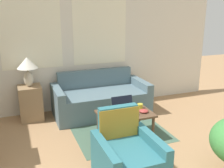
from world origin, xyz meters
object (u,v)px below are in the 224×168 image
object	(u,v)px
coffee_table	(125,116)
laptop	(124,110)
cup_navy	(107,113)
cup_yellow	(140,106)
armchair	(127,159)
snack_bowl	(144,111)
couch	(100,100)
table_lamp	(27,67)
tv_remote	(106,112)

from	to	relation	value
coffee_table	laptop	size ratio (longest dim) A/B	2.43
cup_navy	cup_yellow	world-z (taller)	cup_navy
armchair	snack_bowl	distance (m)	1.10
armchair	cup_navy	distance (m)	0.97
couch	table_lamp	world-z (taller)	table_lamp
laptop	snack_bowl	xyz separation A→B (m)	(0.29, -0.09, -0.03)
couch	laptop	bearing A→B (deg)	-89.13
table_lamp	cup_yellow	world-z (taller)	table_lamp
tv_remote	armchair	bearing A→B (deg)	-95.95
armchair	cup_yellow	bearing A→B (deg)	56.15
table_lamp	cup_navy	distance (m)	1.72
tv_remote	snack_bowl	bearing A→B (deg)	-20.87
cup_navy	cup_yellow	xyz separation A→B (m)	(0.61, 0.09, -0.01)
armchair	snack_bowl	xyz separation A→B (m)	(0.67, 0.86, 0.19)
coffee_table	cup_navy	bearing A→B (deg)	-178.80
armchair	laptop	world-z (taller)	armchair
laptop	snack_bowl	distance (m)	0.30
cup_yellow	tv_remote	size ratio (longest dim) A/B	0.59
cup_yellow	tv_remote	xyz separation A→B (m)	(-0.58, 0.04, -0.03)
armchair	table_lamp	distance (m)	2.53
table_lamp	coffee_table	distance (m)	1.95
armchair	laptop	distance (m)	1.04
table_lamp	laptop	size ratio (longest dim) A/B	1.53
snack_bowl	coffee_table	bearing A→B (deg)	161.94
snack_bowl	tv_remote	distance (m)	0.60
laptop	tv_remote	distance (m)	0.30
couch	cup_navy	xyz separation A→B (m)	(-0.28, -1.13, 0.21)
table_lamp	coffee_table	size ratio (longest dim) A/B	0.63
table_lamp	couch	bearing A→B (deg)	-6.73
armchair	couch	bearing A→B (deg)	80.10
cup_navy	snack_bowl	size ratio (longest dim) A/B	0.70
armchair	cup_navy	bearing A→B (deg)	84.75
cup_navy	tv_remote	size ratio (longest dim) A/B	0.64
cup_navy	tv_remote	bearing A→B (deg)	78.98
laptop	cup_yellow	xyz separation A→B (m)	(0.31, 0.09, -0.02)
coffee_table	table_lamp	bearing A→B (deg)	135.97
coffee_table	tv_remote	world-z (taller)	tv_remote
couch	snack_bowl	xyz separation A→B (m)	(0.31, -1.22, 0.18)
cup_yellow	cup_navy	bearing A→B (deg)	-171.44
coffee_table	tv_remote	bearing A→B (deg)	156.50
cup_yellow	tv_remote	bearing A→B (deg)	176.25
couch	table_lamp	bearing A→B (deg)	173.27
coffee_table	laptop	world-z (taller)	laptop
table_lamp	cup_yellow	size ratio (longest dim) A/B	5.76
laptop	coffee_table	bearing A→B (deg)	2.36
table_lamp	tv_remote	xyz separation A→B (m)	(1.04, -1.16, -0.57)
coffee_table	laptop	distance (m)	0.11
cup_navy	tv_remote	distance (m)	0.14
coffee_table	snack_bowl	size ratio (longest dim) A/B	5.86
table_lamp	cup_yellow	xyz separation A→B (m)	(1.62, -1.20, -0.54)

